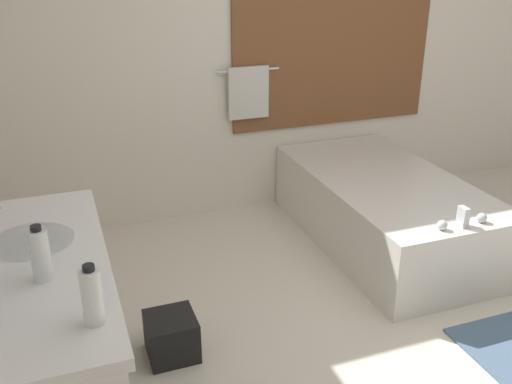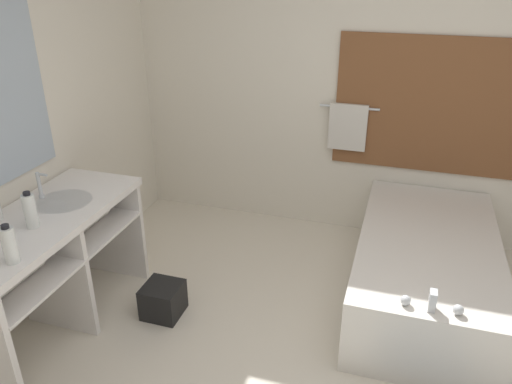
% 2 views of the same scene
% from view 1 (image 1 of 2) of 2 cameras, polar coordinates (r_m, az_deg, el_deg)
% --- Properties ---
extents(ground_plane, '(16.00, 16.00, 0.00)m').
position_cam_1_polar(ground_plane, '(3.27, 17.82, -15.97)').
color(ground_plane, beige).
rests_on(ground_plane, ground).
extents(wall_back_with_blinds, '(7.40, 0.13, 2.70)m').
position_cam_1_polar(wall_back_with_blinds, '(4.54, 2.75, 14.89)').
color(wall_back_with_blinds, silver).
rests_on(wall_back_with_blinds, ground_plane).
extents(vanity_counter, '(0.60, 1.40, 0.86)m').
position_cam_1_polar(vanity_counter, '(2.58, -20.74, -11.11)').
color(vanity_counter, white).
rests_on(vanity_counter, ground_plane).
extents(bathtub, '(0.95, 1.81, 0.63)m').
position_cam_1_polar(bathtub, '(4.23, 12.70, -1.46)').
color(bathtub, silver).
rests_on(bathtub, ground_plane).
extents(water_bottle_1, '(0.07, 0.07, 0.22)m').
position_cam_1_polar(water_bottle_1, '(1.97, -16.06, -9.97)').
color(water_bottle_1, silver).
rests_on(water_bottle_1, vanity_counter).
extents(water_bottle_2, '(0.07, 0.07, 0.23)m').
position_cam_1_polar(water_bottle_2, '(2.27, -20.77, -5.87)').
color(water_bottle_2, silver).
rests_on(water_bottle_2, vanity_counter).
extents(waste_bin, '(0.26, 0.26, 0.23)m').
position_cam_1_polar(waste_bin, '(3.14, -8.44, -14.07)').
color(waste_bin, black).
rests_on(waste_bin, ground_plane).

